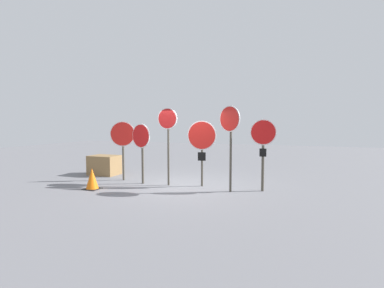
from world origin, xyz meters
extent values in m
plane|color=slate|center=(0.00, 0.00, 0.00)|extent=(40.00, 40.00, 0.00)
cylinder|color=#474238|center=(-2.46, 0.27, 1.00)|extent=(0.08, 0.08, 2.00)
cylinder|color=white|center=(-2.44, 0.21, 1.70)|extent=(0.85, 0.36, 0.90)
cylinder|color=red|center=(-2.43, 0.20, 1.70)|extent=(0.79, 0.34, 0.84)
cylinder|color=#474238|center=(-1.49, -0.04, 1.02)|extent=(0.08, 0.08, 2.04)
cylinder|color=white|center=(-1.50, -0.10, 1.65)|extent=(0.80, 0.26, 0.82)
cylinder|color=red|center=(-1.51, -0.12, 1.65)|extent=(0.74, 0.24, 0.76)
cylinder|color=#474238|center=(-0.53, 0.02, 1.23)|extent=(0.07, 0.07, 2.45)
cylinder|color=white|center=(-0.54, -0.04, 2.24)|extent=(0.70, 0.05, 0.70)
cylinder|color=red|center=(-0.54, -0.06, 2.24)|extent=(0.64, 0.05, 0.64)
cylinder|color=#474238|center=(0.57, 0.28, 1.04)|extent=(0.07, 0.07, 2.08)
cylinder|color=white|center=(0.57, 0.22, 1.69)|extent=(0.95, 0.15, 0.95)
cylinder|color=red|center=(0.58, 0.20, 1.69)|extent=(0.89, 0.14, 0.89)
cube|color=black|center=(0.57, 0.22, 0.99)|extent=(0.26, 0.06, 0.28)
cylinder|color=#474238|center=(1.63, -0.18, 1.22)|extent=(0.07, 0.07, 2.44)
cylinder|color=white|center=(1.60, -0.23, 2.22)|extent=(0.70, 0.39, 0.78)
cylinder|color=red|center=(1.59, -0.25, 2.22)|extent=(0.65, 0.36, 0.72)
cylinder|color=#474238|center=(2.54, 0.24, 0.99)|extent=(0.09, 0.09, 1.98)
cylinder|color=white|center=(2.54, 0.17, 1.81)|extent=(0.78, 0.08, 0.78)
cylinder|color=red|center=(2.54, 0.15, 1.81)|extent=(0.72, 0.08, 0.72)
cube|color=black|center=(2.54, 0.17, 1.20)|extent=(0.21, 0.04, 0.24)
cube|color=black|center=(-2.55, -1.37, 0.01)|extent=(0.47, 0.47, 0.02)
cone|color=orange|center=(-2.55, -1.37, 0.35)|extent=(0.39, 0.39, 0.65)
cube|color=olive|center=(-3.84, 1.00, 0.39)|extent=(1.13, 0.83, 0.78)
camera|label=1|loc=(3.66, -9.04, 2.09)|focal=28.00mm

